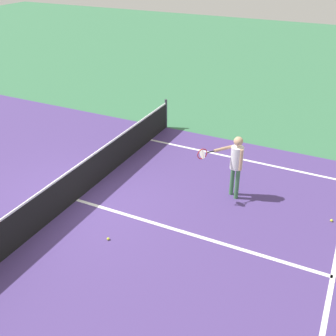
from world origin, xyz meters
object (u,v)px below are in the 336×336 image
Objects in this scene: net at (75,184)px; player_near at (236,160)px; tennis_ball_near_net at (108,239)px; tennis_ball_mid_court at (331,220)px.

net is 4.17m from player_near.
tennis_ball_near_net is (-2.99, 1.97, -1.05)m from player_near.
player_near is at bearing -33.38° from tennis_ball_near_net.
net reaches higher than tennis_ball_mid_court.
tennis_ball_mid_court is at bearing -56.53° from tennis_ball_near_net.
player_near reaches higher than tennis_ball_near_net.
net is 6.46m from tennis_ball_mid_court.
tennis_ball_near_net is 5.38m from tennis_ball_mid_court.
tennis_ball_near_net is at bearing 146.62° from player_near.
tennis_ball_mid_court is at bearing -72.38° from net.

